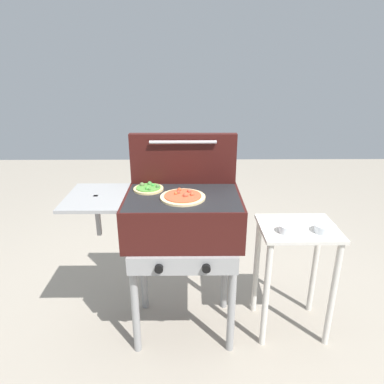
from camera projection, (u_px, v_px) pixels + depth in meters
name	position (u px, v px, depth m)	size (l,w,h in m)	color
ground_plane	(184.00, 326.00, 2.23)	(8.00, 8.00, 0.00)	gray
grill	(181.00, 219.00, 1.95)	(0.96, 0.53, 0.90)	#38110F
grill_lid_open	(183.00, 158.00, 2.05)	(0.63, 0.08, 0.30)	#38110F
pizza_pepperoni	(183.00, 197.00, 1.87)	(0.24, 0.24, 0.04)	beige
pizza_veggie	(148.00, 188.00, 1.99)	(0.17, 0.17, 0.04)	#E0C17F
prep_table	(295.00, 256.00, 2.05)	(0.44, 0.36, 0.71)	beige
topping_bowl_near	(325.00, 229.00, 1.91)	(0.11, 0.11, 0.04)	silver
topping_bowl_far	(287.00, 229.00, 1.91)	(0.09, 0.09, 0.04)	silver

